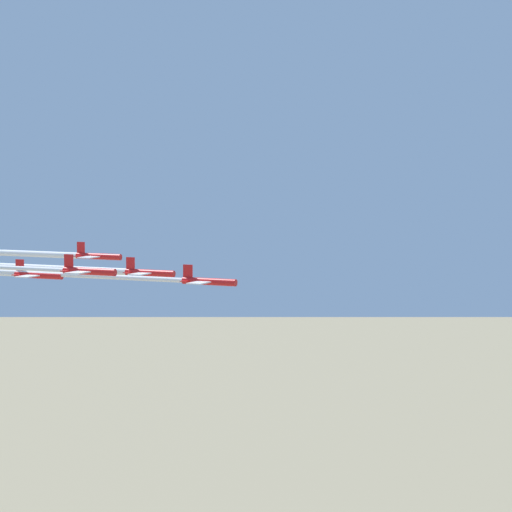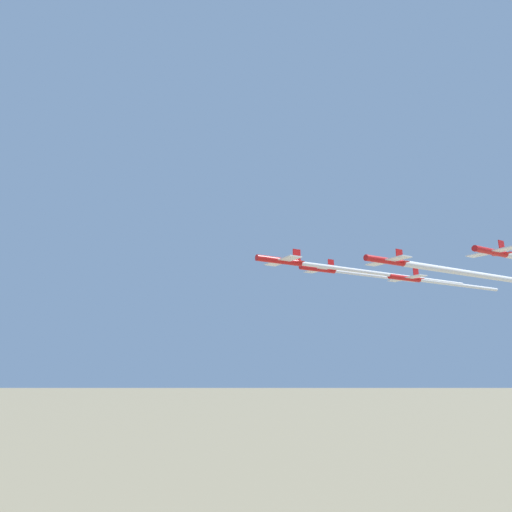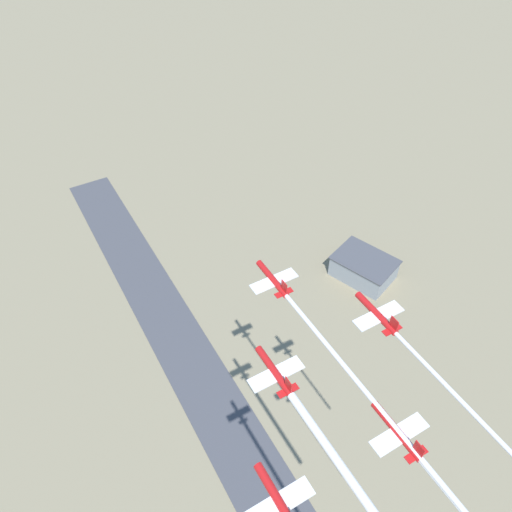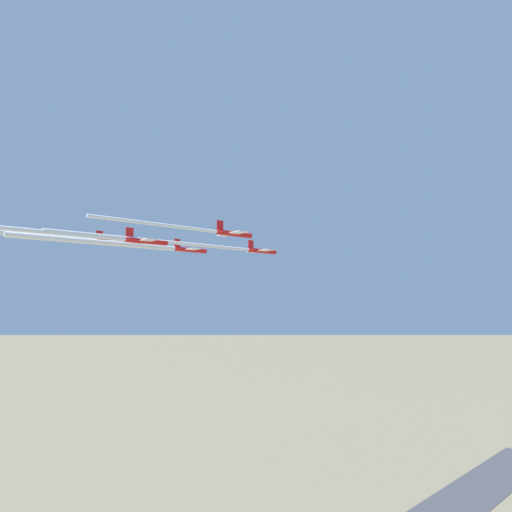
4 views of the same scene
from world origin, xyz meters
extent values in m
cylinder|color=red|center=(-34.83, -4.27, 108.28)|extent=(10.34, 4.76, 1.29)
cube|color=white|center=(-34.17, -4.51, 108.28)|extent=(5.95, 10.19, 0.21)
cube|color=red|center=(-30.76, -5.73, 109.89)|extent=(1.82, 0.78, 2.57)
cube|color=red|center=(-30.76, -5.73, 108.28)|extent=(2.47, 3.95, 0.14)
cylinder|color=red|center=(-21.27, -20.53, 108.21)|extent=(10.34, 4.76, 1.29)
cube|color=white|center=(-20.61, -20.77, 108.21)|extent=(5.95, 10.19, 0.21)
cube|color=red|center=(-17.20, -21.99, 109.81)|extent=(1.82, 0.78, 2.57)
cube|color=red|center=(-17.20, -21.99, 108.21)|extent=(2.47, 3.95, 0.14)
cylinder|color=red|center=(-14.03, -0.32, 110.31)|extent=(10.34, 4.76, 1.29)
cube|color=white|center=(-13.37, -0.56, 110.31)|extent=(5.95, 10.19, 0.21)
cube|color=red|center=(-9.96, -1.78, 111.92)|extent=(1.82, 0.78, 2.57)
cube|color=red|center=(-9.96, -1.78, 110.31)|extent=(2.47, 3.95, 0.14)
cylinder|color=red|center=(-7.72, -36.78, 110.00)|extent=(10.34, 4.76, 1.29)
cube|color=white|center=(-7.06, -37.02, 110.00)|extent=(5.95, 10.19, 0.21)
cube|color=red|center=(-3.64, -38.24, 111.61)|extent=(1.82, 0.78, 2.57)
cube|color=red|center=(-3.64, -38.24, 110.00)|extent=(2.47, 3.95, 0.14)
cylinder|color=red|center=(-0.48, -16.58, 107.97)|extent=(10.34, 4.76, 1.29)
cube|color=white|center=(0.18, -16.81, 107.97)|extent=(5.95, 10.19, 0.21)
cube|color=red|center=(3.59, -18.04, 109.58)|extent=(1.82, 0.78, 2.57)
cube|color=red|center=(3.59, -18.04, 107.97)|extent=(2.47, 3.95, 0.14)
cylinder|color=white|center=(-4.54, -15.12, 108.28)|extent=(50.96, 18.97, 0.87)
cylinder|color=white|center=(2.97, -29.21, 108.21)|extent=(39.04, 15.10, 1.37)
camera|label=1|loc=(-61.53, 208.76, 130.01)|focal=85.00mm
camera|label=2|loc=(-97.09, -51.62, 90.62)|focal=28.00mm
camera|label=3|loc=(6.68, -58.11, 179.85)|focal=35.00mm
camera|label=4|loc=(67.76, 54.80, 94.61)|focal=28.00mm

